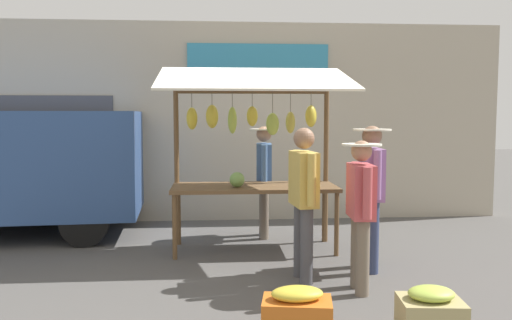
{
  "coord_description": "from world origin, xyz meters",
  "views": [
    {
      "loc": [
        0.54,
        7.04,
        1.83
      ],
      "look_at": [
        0.0,
        0.3,
        1.25
      ],
      "focal_mm": 37.21,
      "sensor_mm": 36.0,
      "label": 1
    }
  ],
  "objects_px": {
    "shopper_in_grey_tee": "(304,192)",
    "shopper_with_shopping_bag": "(361,204)",
    "produce_crate_near": "(297,313)",
    "shopper_in_striped_shirt": "(371,185)",
    "produce_crate_side": "(431,311)",
    "market_stall": "(253,135)",
    "vendor_with_sunhat": "(264,172)"
  },
  "relations": [
    {
      "from": "shopper_in_grey_tee",
      "to": "produce_crate_side",
      "type": "distance_m",
      "value": 1.88
    },
    {
      "from": "market_stall",
      "to": "shopper_in_striped_shirt",
      "type": "relative_size",
      "value": 1.47
    },
    {
      "from": "shopper_in_striped_shirt",
      "to": "produce_crate_side",
      "type": "height_order",
      "value": "shopper_in_striped_shirt"
    },
    {
      "from": "shopper_with_shopping_bag",
      "to": "shopper_in_striped_shirt",
      "type": "bearing_deg",
      "value": -20.36
    },
    {
      "from": "vendor_with_sunhat",
      "to": "shopper_with_shopping_bag",
      "type": "height_order",
      "value": "vendor_with_sunhat"
    },
    {
      "from": "vendor_with_sunhat",
      "to": "shopper_in_striped_shirt",
      "type": "bearing_deg",
      "value": 36.0
    },
    {
      "from": "market_stall",
      "to": "produce_crate_side",
      "type": "relative_size",
      "value": 4.47
    },
    {
      "from": "shopper_in_grey_tee",
      "to": "produce_crate_near",
      "type": "relative_size",
      "value": 2.7
    },
    {
      "from": "vendor_with_sunhat",
      "to": "shopper_with_shopping_bag",
      "type": "bearing_deg",
      "value": 21.24
    },
    {
      "from": "produce_crate_near",
      "to": "produce_crate_side",
      "type": "bearing_deg",
      "value": 178.6
    },
    {
      "from": "shopper_in_striped_shirt",
      "to": "produce_crate_side",
      "type": "relative_size",
      "value": 3.04
    },
    {
      "from": "produce_crate_near",
      "to": "market_stall",
      "type": "bearing_deg",
      "value": -86.99
    },
    {
      "from": "shopper_in_striped_shirt",
      "to": "shopper_with_shopping_bag",
      "type": "relative_size",
      "value": 1.08
    },
    {
      "from": "shopper_with_shopping_bag",
      "to": "produce_crate_side",
      "type": "distance_m",
      "value": 1.33
    },
    {
      "from": "market_stall",
      "to": "produce_crate_near",
      "type": "distance_m",
      "value": 3.18
    },
    {
      "from": "vendor_with_sunhat",
      "to": "produce_crate_side",
      "type": "height_order",
      "value": "vendor_with_sunhat"
    },
    {
      "from": "vendor_with_sunhat",
      "to": "market_stall",
      "type": "bearing_deg",
      "value": -11.99
    },
    {
      "from": "market_stall",
      "to": "shopper_in_striped_shirt",
      "type": "distance_m",
      "value": 1.78
    },
    {
      "from": "vendor_with_sunhat",
      "to": "shopper_in_striped_shirt",
      "type": "distance_m",
      "value": 2.09
    },
    {
      "from": "produce_crate_near",
      "to": "shopper_in_striped_shirt",
      "type": "bearing_deg",
      "value": -122.83
    },
    {
      "from": "vendor_with_sunhat",
      "to": "produce_crate_side",
      "type": "relative_size",
      "value": 2.96
    },
    {
      "from": "vendor_with_sunhat",
      "to": "produce_crate_near",
      "type": "bearing_deg",
      "value": 3.59
    },
    {
      "from": "shopper_in_striped_shirt",
      "to": "produce_crate_side",
      "type": "xyz_separation_m",
      "value": [
        0.02,
        1.81,
        -0.83
      ]
    },
    {
      "from": "shopper_in_grey_tee",
      "to": "shopper_in_striped_shirt",
      "type": "relative_size",
      "value": 0.99
    },
    {
      "from": "shopper_in_striped_shirt",
      "to": "produce_crate_near",
      "type": "relative_size",
      "value": 2.72
    },
    {
      "from": "produce_crate_side",
      "to": "shopper_in_striped_shirt",
      "type": "bearing_deg",
      "value": -90.55
    },
    {
      "from": "vendor_with_sunhat",
      "to": "produce_crate_side",
      "type": "distance_m",
      "value": 3.83
    },
    {
      "from": "shopper_in_grey_tee",
      "to": "produce_crate_side",
      "type": "relative_size",
      "value": 3.02
    },
    {
      "from": "shopper_in_grey_tee",
      "to": "shopper_with_shopping_bag",
      "type": "relative_size",
      "value": 1.08
    },
    {
      "from": "shopper_in_grey_tee",
      "to": "shopper_with_shopping_bag",
      "type": "height_order",
      "value": "shopper_in_grey_tee"
    },
    {
      "from": "shopper_in_grey_tee",
      "to": "produce_crate_side",
      "type": "xyz_separation_m",
      "value": [
        -0.84,
        1.48,
        -0.8
      ]
    },
    {
      "from": "vendor_with_sunhat",
      "to": "produce_crate_side",
      "type": "bearing_deg",
      "value": 21.18
    }
  ]
}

